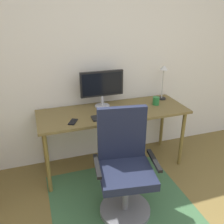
{
  "coord_description": "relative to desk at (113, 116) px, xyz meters",
  "views": [
    {
      "loc": [
        -0.87,
        -0.7,
        1.9
      ],
      "look_at": [
        -0.12,
        1.57,
        0.86
      ],
      "focal_mm": 39.74,
      "sensor_mm": 36.0,
      "label": 1
    }
  ],
  "objects": [
    {
      "name": "desk_lamp",
      "position": [
        0.72,
        0.17,
        0.37
      ],
      "size": [
        0.11,
        0.11,
        0.45
      ],
      "color": "black",
      "rests_on": "desk"
    },
    {
      "name": "wall_back",
      "position": [
        0.02,
        0.38,
        0.61
      ],
      "size": [
        6.0,
        0.1,
        2.6
      ],
      "primitive_type": "cube",
      "color": "silver",
      "rests_on": "ground"
    },
    {
      "name": "office_chair",
      "position": [
        -0.13,
        -0.72,
        -0.24
      ],
      "size": [
        0.61,
        0.56,
        1.04
      ],
      "rotation": [
        0.0,
        0.0,
        -0.15
      ],
      "color": "slate",
      "rests_on": "ground"
    },
    {
      "name": "cell_phone",
      "position": [
        -0.5,
        -0.16,
        0.08
      ],
      "size": [
        0.13,
        0.16,
        0.01
      ],
      "primitive_type": "cube",
      "rotation": [
        0.0,
        0.0,
        -0.5
      ],
      "color": "black",
      "rests_on": "desk"
    },
    {
      "name": "monitor",
      "position": [
        -0.09,
        0.17,
        0.34
      ],
      "size": [
        0.52,
        0.18,
        0.44
      ],
      "color": "#B2B2B7",
      "rests_on": "desk"
    },
    {
      "name": "computer_mouse",
      "position": [
        0.26,
        -0.15,
        0.09
      ],
      "size": [
        0.06,
        0.1,
        0.03
      ],
      "primitive_type": "ellipsoid",
      "color": "black",
      "rests_on": "desk"
    },
    {
      "name": "area_rug",
      "position": [
        -0.14,
        -0.69,
        -0.68
      ],
      "size": [
        1.41,
        1.39,
        0.01
      ],
      "primitive_type": "cube",
      "color": "#385E39",
      "rests_on": "ground"
    },
    {
      "name": "coffee_cup",
      "position": [
        0.56,
        0.01,
        0.12
      ],
      "size": [
        0.08,
        0.08,
        0.1
      ],
      "primitive_type": "cylinder",
      "color": "#257234",
      "rests_on": "desk"
    },
    {
      "name": "desk",
      "position": [
        0.0,
        0.0,
        0.0
      ],
      "size": [
        1.75,
        0.62,
        0.76
      ],
      "color": "brown",
      "rests_on": "ground"
    },
    {
      "name": "keyboard",
      "position": [
        -0.08,
        -0.16,
        0.08
      ],
      "size": [
        0.43,
        0.13,
        0.02
      ],
      "primitive_type": "cube",
      "color": "black",
      "rests_on": "desk"
    }
  ]
}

